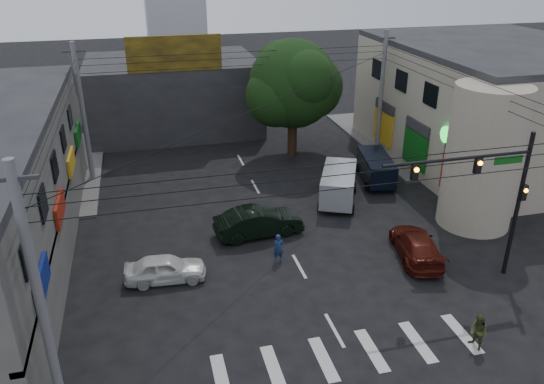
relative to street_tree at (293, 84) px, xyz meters
name	(u,v)px	position (x,y,z in m)	size (l,w,h in m)	color
ground	(312,289)	(-4.00, -17.00, -5.47)	(160.00, 160.00, 0.00)	black
sidewalk_far_right	(449,136)	(14.00, 1.00, -5.40)	(16.00, 16.00, 0.15)	#514F4C
building_right	(493,106)	(14.00, -4.00, -1.47)	(14.00, 18.00, 8.00)	#A0977F
corner_column	(483,158)	(7.00, -13.00, -1.47)	(4.00, 4.00, 8.00)	#A0977F
building_far	(173,94)	(-8.00, 9.00, -2.47)	(14.00, 10.00, 6.00)	#232326
billboard	(174,53)	(-8.00, 4.10, 1.83)	(7.00, 0.30, 2.60)	olive
street_tree	(293,84)	(0.00, 0.00, 0.00)	(6.40, 6.40, 8.70)	black
traffic_gantry	(490,186)	(3.82, -18.00, -0.64)	(7.10, 0.35, 7.20)	black
utility_pole_near_left	(39,298)	(-14.50, -21.50, -0.87)	(0.32, 0.32, 9.20)	#59595B
utility_pole_far_left	(83,114)	(-14.50, -1.00, -0.87)	(0.32, 0.32, 9.20)	#59595B
utility_pole_far_right	(381,94)	(6.50, -1.00, -0.87)	(0.32, 0.32, 9.20)	#59595B
dark_sedan	(259,222)	(-5.24, -11.37, -4.68)	(4.94, 2.12, 1.58)	black
white_compact	(165,268)	(-10.50, -14.56, -4.82)	(3.90, 1.79, 1.30)	silver
maroon_sedan	(416,245)	(2.02, -15.62, -4.79)	(2.86, 4.99, 1.36)	#420F09
silver_minivan	(338,186)	(0.53, -8.39, -4.47)	(3.73, 5.06, 2.01)	#9D9FA5
navy_van	(376,169)	(4.04, -6.17, -4.56)	(2.59, 4.81, 1.82)	black
traffic_officer	(279,248)	(-4.87, -14.27, -4.72)	(0.57, 0.39, 1.50)	navy
pedestrian_olive	(478,332)	(1.05, -22.37, -4.71)	(0.74, 0.86, 1.54)	#37401D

